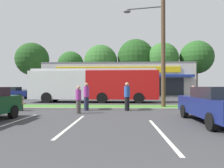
{
  "coord_description": "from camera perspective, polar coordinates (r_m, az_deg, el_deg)",
  "views": [
    {
      "loc": [
        -0.93,
        -0.66,
        1.55
      ],
      "look_at": [
        -1.7,
        18.1,
        1.78
      ],
      "focal_mm": 32.33,
      "sensor_mm": 36.0,
      "label": 1
    }
  ],
  "objects": [
    {
      "name": "pedestrian_mid",
      "position": [
        13.13,
        -7.26,
        -3.53
      ],
      "size": [
        0.36,
        0.36,
        1.79
      ],
      "rotation": [
        0.0,
        0.0,
        5.49
      ],
      "color": "#1E2338",
      "rests_on": "ground_plane"
    },
    {
      "name": "tree_mid",
      "position": [
        47.43,
        6.69,
        7.46
      ],
      "size": [
        8.39,
        8.39,
        12.5
      ],
      "color": "#473323",
      "rests_on": "ground_plane"
    },
    {
      "name": "tree_right",
      "position": [
        47.98,
        22.79,
        6.97
      ],
      "size": [
        7.19,
        7.19,
        11.53
      ],
      "color": "#473323",
      "rests_on": "ground_plane"
    },
    {
      "name": "tree_mid_right",
      "position": [
        46.07,
        14.19,
        7.06
      ],
      "size": [
        6.83,
        6.83,
        11.2
      ],
      "color": "#473323",
      "rests_on": "ground_plane"
    },
    {
      "name": "city_bus",
      "position": [
        19.94,
        -5.14,
        -0.09
      ],
      "size": [
        12.39,
        2.84,
        3.25
      ],
      "rotation": [
        0.0,
        0.0,
        3.12
      ],
      "color": "#B71414",
      "rests_on": "ground_plane"
    },
    {
      "name": "tree_left",
      "position": [
        49.47,
        -11.58,
        5.44
      ],
      "size": [
        6.22,
        6.22,
        9.97
      ],
      "color": "#473323",
      "rests_on": "ground_plane"
    },
    {
      "name": "utility_pole",
      "position": [
        15.26,
        13.73,
        13.92
      ],
      "size": [
        3.12,
        2.39,
        10.1
      ],
      "color": "#4C3826",
      "rests_on": "ground_plane"
    },
    {
      "name": "parking_stripe_1",
      "position": [
        8.48,
        -11.14,
        -11.19
      ],
      "size": [
        0.12,
        4.8,
        0.01
      ],
      "primitive_type": "cube",
      "color": "silver",
      "rests_on": "ground_plane"
    },
    {
      "name": "tree_far_left",
      "position": [
        48.8,
        -21.6,
        6.54
      ],
      "size": [
        7.32,
        7.32,
        11.34
      ],
      "color": "#473323",
      "rests_on": "ground_plane"
    },
    {
      "name": "pedestrian_near_bench",
      "position": [
        12.75,
        22.0,
        -4.01
      ],
      "size": [
        0.32,
        0.32,
        1.6
      ],
      "rotation": [
        0.0,
        0.0,
        3.37
      ],
      "color": "#47423D",
      "rests_on": "ground_plane"
    },
    {
      "name": "storefront_building",
      "position": [
        36.76,
        1.7,
        1.03
      ],
      "size": [
        23.74,
        13.51,
        5.33
      ],
      "color": "#BCB7AD",
      "rests_on": "ground_plane"
    },
    {
      "name": "parking_stripe_2",
      "position": [
        7.15,
        13.6,
        -13.16
      ],
      "size": [
        0.12,
        4.8,
        0.01
      ],
      "primitive_type": "cube",
      "color": "silver",
      "rests_on": "ground_plane"
    },
    {
      "name": "car_1",
      "position": [
        28.09,
        -26.25,
        -2.22
      ],
      "size": [
        4.12,
        1.91,
        1.49
      ],
      "color": "navy",
      "rests_on": "ground_plane"
    },
    {
      "name": "pedestrian_far",
      "position": [
        12.95,
        4.28,
        -3.53
      ],
      "size": [
        0.37,
        0.37,
        1.81
      ],
      "rotation": [
        0.0,
        0.0,
        4.08
      ],
      "color": "black",
      "rests_on": "ground_plane"
    },
    {
      "name": "car_0",
      "position": [
        9.53,
        27.59,
        -5.16
      ],
      "size": [
        1.97,
        4.8,
        1.54
      ],
      "rotation": [
        0.0,
        0.0,
        1.57
      ],
      "color": "navy",
      "rests_on": "ground_plane"
    },
    {
      "name": "tree_mid_left",
      "position": [
        47.08,
        -3.2,
        6.35
      ],
      "size": [
        7.7,
        7.7,
        11.2
      ],
      "color": "#473323",
      "rests_on": "ground_plane"
    },
    {
      "name": "curb_lip",
      "position": [
        13.56,
        6.32,
        -7.01
      ],
      "size": [
        56.0,
        0.24,
        0.12
      ],
      "primitive_type": "cube",
      "color": "gray",
      "rests_on": "ground_plane"
    },
    {
      "name": "bus_stop_bench",
      "position": [
        14.31,
        -26.59,
        -4.82
      ],
      "size": [
        1.6,
        0.45,
        0.95
      ],
      "rotation": [
        0.0,
        0.0,
        3.14
      ],
      "color": "brown",
      "rests_on": "ground_plane"
    },
    {
      "name": "parking_stripe_0",
      "position": [
        9.75,
        -26.46,
        -9.75
      ],
      "size": [
        0.12,
        4.8,
        0.01
      ],
      "primitive_type": "cube",
      "color": "silver",
      "rests_on": "ground_plane"
    },
    {
      "name": "grass_median",
      "position": [
        14.77,
        5.99,
        -6.49
      ],
      "size": [
        56.0,
        2.2,
        0.12
      ],
      "primitive_type": "cube",
      "color": "#427A2D",
      "rests_on": "ground_plane"
    },
    {
      "name": "pedestrian_by_pole",
      "position": [
        11.77,
        -9.48,
        -4.36
      ],
      "size": [
        0.32,
        0.32,
        1.59
      ],
      "rotation": [
        0.0,
        0.0,
        2.62
      ],
      "color": "#47423D",
      "rests_on": "ground_plane"
    }
  ]
}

